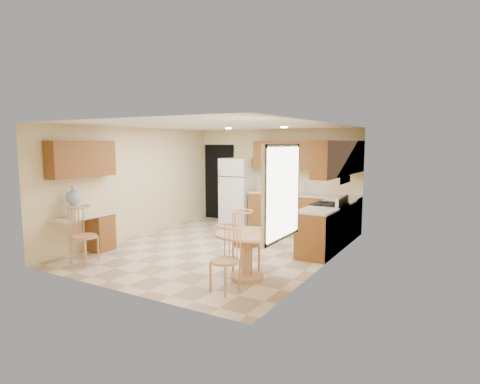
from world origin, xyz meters
The scene contains 30 objects.
floor centered at (0.00, 0.00, 0.00)m, with size 5.50×5.50×0.00m, color beige.
ceiling centered at (0.00, 0.00, 2.50)m, with size 4.50×5.50×0.02m, color white.
wall_back centered at (0.00, 2.75, 1.25)m, with size 4.50×0.02×2.50m, color beige.
wall_front centered at (0.00, -2.75, 1.25)m, with size 4.50×0.02×2.50m, color beige.
wall_left centered at (-2.25, 0.00, 1.25)m, with size 0.02×5.50×2.50m, color beige.
wall_right centered at (2.25, 0.00, 1.25)m, with size 0.02×5.50×2.50m, color beige.
doorway centered at (-1.75, 2.73, 1.05)m, with size 0.90×0.02×2.10m, color black.
base_cab_back centered at (0.88, 2.45, 0.43)m, with size 2.75×0.60×0.87m, color brown.
counter_back centered at (0.88, 2.45, 0.89)m, with size 2.75×0.63×0.04m, color beige.
base_cab_right_a centered at (1.95, 1.85, 0.43)m, with size 0.60×0.59×0.87m, color brown.
counter_right_a centered at (1.95, 1.85, 0.89)m, with size 0.63×0.59×0.04m, color beige.
base_cab_right_b centered at (1.95, 0.40, 0.43)m, with size 0.60×0.80×0.87m, color brown.
counter_right_b centered at (1.95, 0.40, 0.89)m, with size 0.63×0.80×0.04m, color beige.
upper_cab_back centered at (0.88, 2.58, 1.85)m, with size 2.75×0.33×0.70m, color brown.
upper_cab_right centered at (2.08, 1.21, 1.85)m, with size 0.33×2.42×0.70m, color brown.
upper_cab_left centered at (-2.08, -1.60, 1.85)m, with size 0.33×1.40×0.70m, color brown.
sink centered at (0.85, 2.45, 0.91)m, with size 0.78×0.44×0.01m, color silver.
range_hood centered at (2.00, 1.18, 1.42)m, with size 0.50×0.76×0.14m, color silver.
desk_pedestal centered at (-2.00, -1.32, 0.36)m, with size 0.48×0.42×0.72m, color brown.
desk_top centered at (-2.00, -1.70, 0.75)m, with size 0.50×1.20×0.04m, color beige.
window centered at (2.23, -1.85, 1.50)m, with size 0.06×1.12×1.30m.
can_light_a centered at (-0.50, 1.20, 2.48)m, with size 0.14×0.14×0.02m, color white.
can_light_b centered at (0.90, 1.20, 2.48)m, with size 0.14×0.14×0.02m, color white.
refrigerator centered at (-0.95, 2.40, 0.87)m, with size 0.77×0.75×1.75m.
stove centered at (1.92, 1.18, 0.47)m, with size 0.65×0.76×1.09m.
dining_table centered at (1.40, -1.33, 0.49)m, with size 1.01×1.01×0.75m.
chair_table_a centered at (1.25, -1.18, 0.63)m, with size 0.46×0.59×1.03m.
chair_table_b centered at (1.40, -2.07, 0.59)m, with size 0.42×0.45×0.96m.
chair_desk centered at (-1.55, -2.15, 0.62)m, with size 0.45×0.58×1.02m.
water_crock centered at (-2.00, -1.89, 1.04)m, with size 0.29×0.29×0.60m.
Camera 1 is at (4.40, -6.75, 2.17)m, focal length 30.00 mm.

